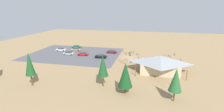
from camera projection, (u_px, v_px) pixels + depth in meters
ground at (128, 57)px, 67.25m from camera, size 160.00×160.00×0.00m
parking_lot_asphalt at (75, 54)px, 72.39m from camera, size 38.76×28.84×0.05m
bike_pavilion at (160, 63)px, 51.25m from camera, size 14.35×10.80×5.22m
trash_bin at (130, 53)px, 72.33m from camera, size 0.60×0.60×0.90m
lot_sign at (123, 53)px, 68.46m from camera, size 0.56×0.08×2.20m
pine_west at (29, 64)px, 41.25m from camera, size 2.41×2.41×8.78m
pine_mideast at (103, 66)px, 40.85m from camera, size 2.62×2.62×8.14m
pine_center at (176, 80)px, 34.26m from camera, size 2.72×2.72×7.45m
pine_midwest at (125, 75)px, 37.42m from camera, size 3.29×3.29×7.58m
bicycle_black_yard_left at (126, 54)px, 71.48m from camera, size 0.52×1.69×0.89m
bicycle_white_edge_north at (126, 59)px, 63.18m from camera, size 1.76×0.56×0.85m
bicycle_blue_yard_front at (170, 56)px, 67.54m from camera, size 1.34×1.03×0.73m
bicycle_green_near_porch at (138, 54)px, 70.58m from camera, size 1.26×1.13×0.79m
bicycle_teal_yard_center at (175, 55)px, 70.07m from camera, size 0.48×1.68×0.78m
bicycle_yellow_lone_east at (153, 58)px, 65.56m from camera, size 1.07×1.42×0.77m
bicycle_purple_by_bin at (120, 61)px, 61.93m from camera, size 1.29×1.17×0.83m
bicycle_silver_yard_right at (167, 55)px, 69.18m from camera, size 1.73×0.48×0.76m
bicycle_orange_front_row at (122, 63)px, 59.66m from camera, size 1.47×1.01×0.79m
bicycle_red_near_sign at (150, 59)px, 63.79m from camera, size 0.48×1.68×0.78m
bicycle_black_edge_south at (133, 52)px, 73.74m from camera, size 1.41×0.99×0.85m
bicycle_white_mid_cluster at (130, 53)px, 72.86m from camera, size 1.32×1.13×0.86m
car_tan_mid_lot at (76, 49)px, 77.68m from camera, size 4.51×1.76×1.34m
car_black_inner_stall at (101, 56)px, 66.17m from camera, size 4.63×2.07×1.45m
car_maroon_second_row at (112, 52)px, 73.46m from camera, size 4.39×1.89×1.32m
car_red_far_end at (83, 54)px, 69.79m from camera, size 4.51×2.02×1.39m
car_white_by_curb at (61, 49)px, 77.32m from camera, size 4.51×2.18×1.32m
car_silver_front_row at (69, 53)px, 70.99m from camera, size 4.47×2.09×1.35m
car_green_aisle_side at (76, 47)px, 83.05m from camera, size 4.91×2.50×1.27m
visitor_by_pavilion at (131, 61)px, 60.36m from camera, size 0.36×0.36×1.67m
visitor_near_lot at (130, 54)px, 69.19m from camera, size 0.39×0.40×1.77m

